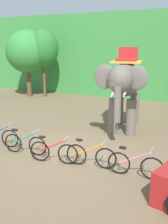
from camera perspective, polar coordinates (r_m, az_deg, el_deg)
ground_plane at (r=10.08m, az=-2.77°, el=-8.42°), size 80.00×80.00×0.00m
foliage_hedge at (r=22.23m, az=14.41°, el=11.77°), size 36.00×6.00×6.19m
tree_center_right at (r=20.77m, az=-12.04°, el=12.53°), size 3.19×3.19×4.98m
tree_right at (r=20.39m, az=-8.74°, el=13.24°), size 2.25×2.25×4.99m
elephant at (r=12.04m, az=8.74°, el=6.06°), size 2.33×4.24×3.78m
bike_teal at (r=9.96m, az=-12.54°, el=-6.66°), size 1.70×0.52×0.92m
bike_red at (r=9.08m, az=-6.55°, el=-8.48°), size 1.69×0.52×0.92m
bike_orange at (r=8.75m, az=1.45°, el=-9.30°), size 1.70×0.52×0.92m
bike_pink at (r=8.26m, az=10.89°, el=-11.05°), size 1.71×0.52×0.92m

